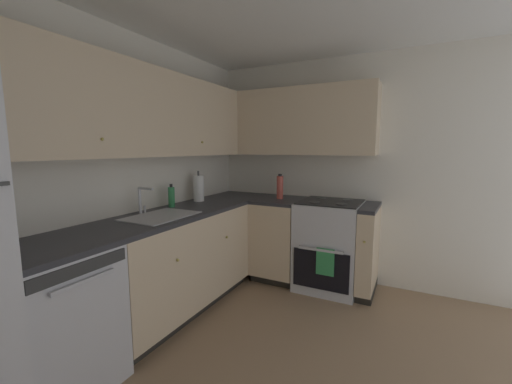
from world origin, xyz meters
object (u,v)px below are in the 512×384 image
object	(u,v)px
dishwasher	(54,322)
soap_bottle	(171,197)
oven_range	(329,244)
paper_towel_roll	(199,188)
oil_bottle	(280,187)

from	to	relation	value
dishwasher	soap_bottle	world-z (taller)	soap_bottle
oven_range	paper_towel_roll	size ratio (longest dim) A/B	3.21
dishwasher	paper_towel_roll	distance (m)	1.75
oven_range	oil_bottle	xyz separation A→B (m)	(-0.02, 0.56, 0.57)
soap_bottle	paper_towel_roll	xyz separation A→B (m)	(0.39, -0.02, 0.04)
soap_bottle	oil_bottle	distance (m)	1.17
soap_bottle	oil_bottle	world-z (taller)	oil_bottle
dishwasher	oil_bottle	distance (m)	2.31
dishwasher	paper_towel_roll	world-z (taller)	paper_towel_roll
soap_bottle	paper_towel_roll	world-z (taller)	paper_towel_roll
oil_bottle	oven_range	bearing A→B (deg)	-88.12
oven_range	dishwasher	bearing A→B (deg)	153.30
paper_towel_roll	oil_bottle	size ratio (longest dim) A/B	1.20
oven_range	paper_towel_roll	distance (m)	1.49
dishwasher	paper_towel_roll	size ratio (longest dim) A/B	2.65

